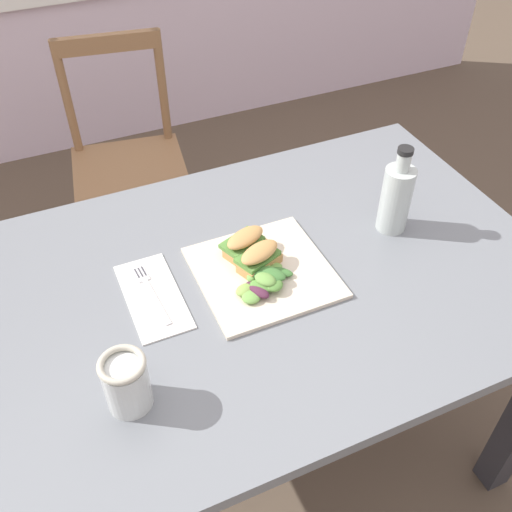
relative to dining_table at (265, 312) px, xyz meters
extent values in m
plane|color=brown|center=(-0.02, 0.05, -0.62)|extent=(9.30, 9.30, 0.00)
cube|color=slate|center=(0.00, 0.00, 0.11)|extent=(1.28, 0.87, 0.03)
cube|color=#2D2D33|center=(-0.57, 0.36, -0.26)|extent=(0.07, 0.07, 0.71)
cube|color=#2D2D33|center=(0.57, 0.36, -0.26)|extent=(0.07, 0.07, 0.71)
cylinder|color=#8E6642|center=(-0.29, 0.82, -0.40)|extent=(0.03, 0.03, 0.43)
cylinder|color=#8E6642|center=(0.04, 0.77, -0.40)|extent=(0.03, 0.03, 0.43)
cylinder|color=#8E6642|center=(-0.24, 1.16, -0.40)|extent=(0.03, 0.03, 0.43)
cylinder|color=#8E6642|center=(0.09, 1.11, -0.40)|extent=(0.03, 0.03, 0.43)
cube|color=#8E6642|center=(-0.10, 0.96, -0.18)|extent=(0.46, 0.46, 0.02)
cylinder|color=#8E6642|center=(-0.24, 1.17, 0.04)|extent=(0.03, 0.03, 0.42)
cylinder|color=#8E6642|center=(0.09, 1.12, 0.04)|extent=(0.03, 0.03, 0.42)
cube|color=#8E6642|center=(-0.07, 1.14, 0.22)|extent=(0.36, 0.08, 0.06)
cube|color=beige|center=(0.00, 0.00, 0.13)|extent=(0.29, 0.29, 0.01)
cube|color=tan|center=(-0.01, 0.02, 0.14)|extent=(0.11, 0.08, 0.02)
cube|color=#518438|center=(-0.01, 0.02, 0.16)|extent=(0.11, 0.09, 0.01)
ellipsoid|color=tan|center=(-0.01, 0.02, 0.18)|extent=(0.11, 0.08, 0.02)
cube|color=tan|center=(-0.02, 0.08, 0.14)|extent=(0.11, 0.08, 0.02)
cube|color=#518438|center=(-0.02, 0.08, 0.16)|extent=(0.11, 0.09, 0.01)
ellipsoid|color=tan|center=(-0.02, 0.08, 0.18)|extent=(0.11, 0.08, 0.02)
ellipsoid|color=#4C2338|center=(0.01, -0.02, 0.14)|extent=(0.03, 0.04, 0.01)
ellipsoid|color=#6B9E47|center=(0.01, 0.00, 0.14)|extent=(0.06, 0.04, 0.01)
ellipsoid|color=#4C2338|center=(-0.05, -0.04, 0.14)|extent=(0.05, 0.03, 0.01)
ellipsoid|color=#4C2338|center=(-0.04, -0.06, 0.15)|extent=(0.05, 0.06, 0.02)
ellipsoid|color=#518438|center=(-0.03, -0.05, 0.15)|extent=(0.07, 0.06, 0.02)
ellipsoid|color=#3D7033|center=(0.00, -0.03, 0.16)|extent=(0.07, 0.07, 0.02)
ellipsoid|color=#3D7033|center=(-0.02, -0.04, 0.16)|extent=(0.07, 0.07, 0.01)
ellipsoid|color=#6B9E47|center=(-0.06, -0.07, 0.14)|extent=(0.05, 0.05, 0.02)
ellipsoid|color=#84A84C|center=(-0.07, -0.04, 0.14)|extent=(0.05, 0.04, 0.01)
ellipsoid|color=#518438|center=(-0.01, -0.06, 0.15)|extent=(0.05, 0.05, 0.02)
ellipsoid|color=#6B9E47|center=(-0.01, -0.06, 0.15)|extent=(0.05, 0.04, 0.01)
ellipsoid|color=#6B9E47|center=(-0.02, -0.05, 0.16)|extent=(0.06, 0.06, 0.02)
ellipsoid|color=#6B9E47|center=(-0.01, -0.01, 0.15)|extent=(0.05, 0.05, 0.02)
ellipsoid|color=#3D7033|center=(0.02, -0.02, 0.14)|extent=(0.06, 0.06, 0.01)
ellipsoid|color=#6B9E47|center=(-0.03, -0.01, 0.15)|extent=(0.06, 0.06, 0.02)
cube|color=silver|center=(-0.25, 0.04, 0.13)|extent=(0.11, 0.24, 0.00)
cube|color=silver|center=(-0.25, 0.01, 0.13)|extent=(0.02, 0.14, 0.00)
cube|color=silver|center=(-0.25, 0.11, 0.13)|extent=(0.03, 0.05, 0.00)
cube|color=#38383D|center=(-0.25, 0.11, 0.13)|extent=(0.00, 0.03, 0.00)
cube|color=#38383D|center=(-0.25, 0.11, 0.13)|extent=(0.00, 0.03, 0.00)
cube|color=#38383D|center=(-0.26, 0.11, 0.13)|extent=(0.00, 0.03, 0.00)
cylinder|color=black|center=(0.34, 0.03, 0.18)|extent=(0.07, 0.07, 0.11)
cylinder|color=#B2BCB7|center=(0.34, 0.03, 0.21)|extent=(0.07, 0.07, 0.16)
cylinder|color=#B2BCB7|center=(0.34, 0.03, 0.31)|extent=(0.03, 0.03, 0.04)
cylinder|color=black|center=(0.34, 0.03, 0.34)|extent=(0.04, 0.04, 0.01)
cylinder|color=gold|center=(-0.36, -0.20, 0.17)|extent=(0.07, 0.07, 0.08)
cylinder|color=silver|center=(-0.36, -0.20, 0.18)|extent=(0.08, 0.08, 0.10)
torus|color=#B7B29E|center=(-0.36, -0.20, 0.23)|extent=(0.08, 0.08, 0.01)
camera|label=1|loc=(-0.39, -0.82, 1.02)|focal=40.41mm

